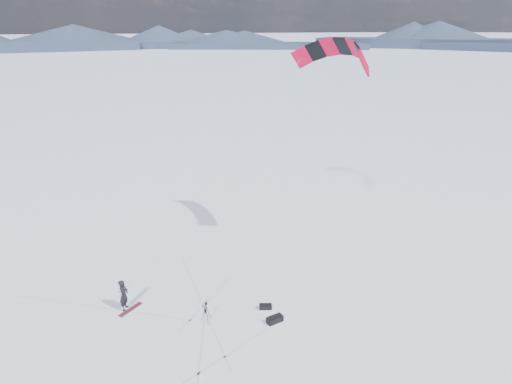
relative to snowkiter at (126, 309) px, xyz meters
name	(u,v)px	position (x,y,z in m)	size (l,w,h in m)	color
ground	(195,319)	(3.54, -2.29, 0.00)	(1800.00, 1800.00, 0.00)	white
horizon_hills	(192,273)	(3.54, -2.29, 2.96)	(704.00, 705.94, 8.00)	#1C263B
snow_tracks	(170,329)	(2.10, -2.61, 0.00)	(13.93, 10.25, 0.01)	silver
snowkiter	(126,309)	(0.00, 0.00, 0.00)	(0.69, 0.45, 1.90)	black
snowboard	(131,309)	(0.25, -0.17, 0.02)	(1.56, 0.29, 0.04)	maroon
tripod	(206,310)	(4.10, -2.69, 0.78)	(0.60, 0.52, 1.21)	black
gear_bag_a	(275,319)	(7.59, -4.03, 0.18)	(0.96, 0.58, 0.40)	black
gear_bag_b	(265,306)	(7.55, -2.75, 0.14)	(0.79, 0.57, 0.33)	black
power_kite	(336,54)	(14.76, 3.53, 13.46)	(16.19, 6.70, 13.24)	#BD0529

